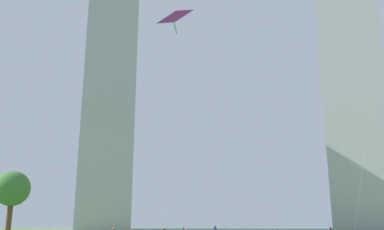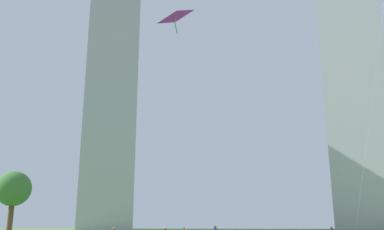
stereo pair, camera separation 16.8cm
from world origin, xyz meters
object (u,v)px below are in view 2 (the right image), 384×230
object	(u,v)px
park_tree_0	(13,189)
distant_highrise_0	(354,84)
kite_flying_0	(176,17)
distant_highrise_1	(112,110)

from	to	relation	value
park_tree_0	distant_highrise_0	xyz separation A→B (m)	(69.01, 110.33, 47.64)
kite_flying_0	park_tree_0	distance (m)	27.85
kite_flying_0	distant_highrise_1	world-z (taller)	distant_highrise_1
distant_highrise_0	distant_highrise_1	size ratio (longest dim) A/B	1.24
distant_highrise_0	park_tree_0	bearing A→B (deg)	-108.29
park_tree_0	distant_highrise_0	distance (m)	138.58
park_tree_0	distant_highrise_1	world-z (taller)	distant_highrise_1
kite_flying_0	distant_highrise_0	size ratio (longest dim) A/B	0.24
kite_flying_0	distant_highrise_0	xyz separation A→B (m)	(49.13, 113.82, 28.45)
kite_flying_0	distant_highrise_1	distance (m)	110.80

